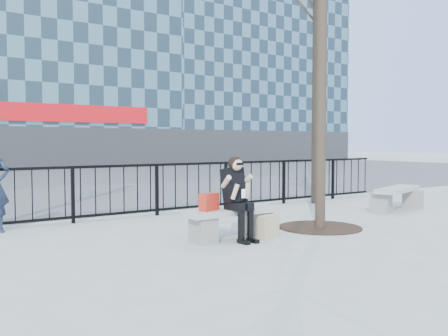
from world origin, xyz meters
TOP-DOWN VIEW (x-y plane):
  - ground at (0.00, 0.00)m, footprint 120.00×120.00m
  - street_surface at (0.00, 15.00)m, footprint 60.00×23.00m
  - railing at (0.00, 3.00)m, footprint 14.00×0.06m
  - building_right at (20.00, 27.00)m, footprint 16.20×10.20m
  - tree_grate at (1.90, -0.10)m, footprint 1.50×1.50m
  - bench_main at (0.00, 0.00)m, footprint 1.65×0.46m
  - bench_second at (5.09, 0.56)m, footprint 1.78×0.50m
  - seated_woman at (0.00, -0.16)m, footprint 0.50×0.64m
  - handbag at (-0.43, 0.02)m, footprint 0.36×0.25m
  - shopping_bag at (0.51, -0.30)m, footprint 0.42×0.24m

SIDE VIEW (x-z plane):
  - ground at x=0.00m, z-range 0.00..0.00m
  - street_surface at x=0.00m, z-range 0.00..0.01m
  - tree_grate at x=1.90m, z-range 0.00..0.02m
  - shopping_bag at x=0.51m, z-range 0.00..0.38m
  - bench_main at x=0.00m, z-range 0.06..0.55m
  - bench_second at x=5.09m, z-range 0.06..0.59m
  - railing at x=0.00m, z-range 0.00..1.11m
  - handbag at x=-0.43m, z-range 0.49..0.76m
  - seated_woman at x=0.00m, z-range 0.00..1.34m
  - building_right at x=20.00m, z-range 0.00..20.60m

